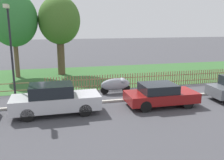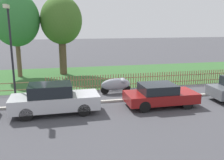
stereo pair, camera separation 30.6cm
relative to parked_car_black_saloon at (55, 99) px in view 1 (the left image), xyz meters
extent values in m
plane|color=#424247|center=(6.60, 1.11, -0.77)|extent=(120.00, 120.00, 0.00)
cube|color=#B2ADA3|center=(6.60, 1.21, -0.71)|extent=(43.37, 0.20, 0.12)
cube|color=#33602D|center=(6.60, 8.71, -0.77)|extent=(43.37, 9.37, 0.01)
cube|color=olive|center=(6.60, 4.04, -0.48)|extent=(43.37, 0.03, 0.05)
cube|color=olive|center=(6.60, 4.04, -0.01)|extent=(43.37, 0.03, 0.05)
cube|color=olive|center=(-0.55, 4.02, -0.24)|extent=(0.06, 0.03, 1.06)
cube|color=olive|center=(-0.37, 4.02, -0.24)|extent=(0.06, 0.03, 1.06)
cube|color=olive|center=(-0.19, 4.02, -0.24)|extent=(0.06, 0.03, 1.06)
cube|color=olive|center=(-0.01, 4.02, -0.24)|extent=(0.06, 0.03, 1.06)
cube|color=olive|center=(0.18, 4.02, -0.24)|extent=(0.06, 0.03, 1.06)
cube|color=olive|center=(0.36, 4.02, -0.24)|extent=(0.06, 0.03, 1.06)
cube|color=olive|center=(0.54, 4.02, -0.24)|extent=(0.06, 0.03, 1.06)
cube|color=olive|center=(0.72, 4.02, -0.24)|extent=(0.06, 0.03, 1.06)
cube|color=olive|center=(0.90, 4.02, -0.24)|extent=(0.06, 0.03, 1.06)
cube|color=olive|center=(1.08, 4.02, -0.24)|extent=(0.06, 0.03, 1.06)
cube|color=olive|center=(1.26, 4.02, -0.24)|extent=(0.06, 0.03, 1.06)
cube|color=olive|center=(1.44, 4.02, -0.24)|extent=(0.06, 0.03, 1.06)
cube|color=olive|center=(1.62, 4.02, -0.24)|extent=(0.06, 0.03, 1.06)
cube|color=olive|center=(1.81, 4.02, -0.24)|extent=(0.06, 0.03, 1.06)
cube|color=olive|center=(1.99, 4.02, -0.24)|extent=(0.06, 0.03, 1.06)
cube|color=olive|center=(2.17, 4.02, -0.24)|extent=(0.06, 0.03, 1.06)
cube|color=olive|center=(2.35, 4.02, -0.24)|extent=(0.06, 0.03, 1.06)
cube|color=olive|center=(2.53, 4.02, -0.24)|extent=(0.06, 0.03, 1.06)
cube|color=olive|center=(2.71, 4.02, -0.24)|extent=(0.06, 0.03, 1.06)
cube|color=olive|center=(2.89, 4.02, -0.24)|extent=(0.06, 0.03, 1.06)
cube|color=olive|center=(3.07, 4.02, -0.24)|extent=(0.06, 0.03, 1.06)
cube|color=olive|center=(3.25, 4.02, -0.24)|extent=(0.06, 0.03, 1.06)
cube|color=olive|center=(3.44, 4.02, -0.24)|extent=(0.06, 0.03, 1.06)
cube|color=olive|center=(3.62, 4.02, -0.24)|extent=(0.06, 0.03, 1.06)
cube|color=olive|center=(3.80, 4.02, -0.24)|extent=(0.06, 0.03, 1.06)
cube|color=olive|center=(3.98, 4.02, -0.24)|extent=(0.06, 0.03, 1.06)
cube|color=olive|center=(4.16, 4.02, -0.24)|extent=(0.06, 0.03, 1.06)
cube|color=olive|center=(4.34, 4.02, -0.24)|extent=(0.06, 0.03, 1.06)
cube|color=olive|center=(4.52, 4.02, -0.24)|extent=(0.06, 0.03, 1.06)
cube|color=olive|center=(4.70, 4.02, -0.24)|extent=(0.06, 0.03, 1.06)
cube|color=olive|center=(4.88, 4.02, -0.24)|extent=(0.06, 0.03, 1.06)
cube|color=olive|center=(5.06, 4.02, -0.24)|extent=(0.06, 0.03, 1.06)
cube|color=olive|center=(5.25, 4.02, -0.24)|extent=(0.06, 0.03, 1.06)
cube|color=olive|center=(5.43, 4.02, -0.24)|extent=(0.06, 0.03, 1.06)
cube|color=olive|center=(5.61, 4.02, -0.24)|extent=(0.06, 0.03, 1.06)
cube|color=olive|center=(5.79, 4.02, -0.24)|extent=(0.06, 0.03, 1.06)
cube|color=olive|center=(5.97, 4.02, -0.24)|extent=(0.06, 0.03, 1.06)
cube|color=olive|center=(6.15, 4.02, -0.24)|extent=(0.06, 0.03, 1.06)
cube|color=olive|center=(6.33, 4.02, -0.24)|extent=(0.06, 0.03, 1.06)
cube|color=olive|center=(6.51, 4.02, -0.24)|extent=(0.06, 0.03, 1.06)
cube|color=olive|center=(6.69, 4.02, -0.24)|extent=(0.06, 0.03, 1.06)
cube|color=olive|center=(6.88, 4.02, -0.24)|extent=(0.06, 0.03, 1.06)
cube|color=olive|center=(7.06, 4.02, -0.24)|extent=(0.06, 0.03, 1.06)
cube|color=olive|center=(7.24, 4.02, -0.24)|extent=(0.06, 0.03, 1.06)
cube|color=olive|center=(7.42, 4.02, -0.24)|extent=(0.06, 0.03, 1.06)
cube|color=olive|center=(7.60, 4.02, -0.24)|extent=(0.06, 0.03, 1.06)
cube|color=olive|center=(7.78, 4.02, -0.24)|extent=(0.06, 0.03, 1.06)
cube|color=olive|center=(7.96, 4.02, -0.24)|extent=(0.06, 0.03, 1.06)
cube|color=olive|center=(8.14, 4.02, -0.24)|extent=(0.06, 0.03, 1.06)
cube|color=olive|center=(8.32, 4.02, -0.24)|extent=(0.06, 0.03, 1.06)
cube|color=olive|center=(8.51, 4.02, -0.24)|extent=(0.06, 0.03, 1.06)
cube|color=olive|center=(8.69, 4.02, -0.24)|extent=(0.06, 0.03, 1.06)
cube|color=olive|center=(8.87, 4.02, -0.24)|extent=(0.06, 0.03, 1.06)
cube|color=olive|center=(9.05, 4.02, -0.24)|extent=(0.06, 0.03, 1.06)
cube|color=olive|center=(9.23, 4.02, -0.24)|extent=(0.06, 0.03, 1.06)
cube|color=olive|center=(9.41, 4.02, -0.24)|extent=(0.06, 0.03, 1.06)
cube|color=olive|center=(9.59, 4.02, -0.24)|extent=(0.06, 0.03, 1.06)
cube|color=olive|center=(9.77, 4.02, -0.24)|extent=(0.06, 0.03, 1.06)
cube|color=olive|center=(9.95, 4.02, -0.24)|extent=(0.06, 0.03, 1.06)
cube|color=olive|center=(10.13, 4.02, -0.24)|extent=(0.06, 0.03, 1.06)
cube|color=olive|center=(10.32, 4.02, -0.24)|extent=(0.06, 0.03, 1.06)
cube|color=olive|center=(10.50, 4.02, -0.24)|extent=(0.06, 0.03, 1.06)
cube|color=olive|center=(10.68, 4.02, -0.24)|extent=(0.06, 0.03, 1.06)
cube|color=olive|center=(10.86, 4.02, -0.24)|extent=(0.06, 0.03, 1.06)
cube|color=olive|center=(11.04, 4.02, -0.24)|extent=(0.06, 0.03, 1.06)
cube|color=olive|center=(11.22, 4.02, -0.24)|extent=(0.06, 0.03, 1.06)
cube|color=olive|center=(11.40, 4.02, -0.24)|extent=(0.06, 0.03, 1.06)
cube|color=olive|center=(11.58, 4.02, -0.24)|extent=(0.06, 0.03, 1.06)
cube|color=olive|center=(11.76, 4.02, -0.24)|extent=(0.06, 0.03, 1.06)
cube|color=olive|center=(11.95, 4.02, -0.24)|extent=(0.06, 0.03, 1.06)
cube|color=olive|center=(12.13, 4.02, -0.24)|extent=(0.06, 0.03, 1.06)
cube|color=olive|center=(12.31, 4.02, -0.24)|extent=(0.06, 0.03, 1.06)
cube|color=olive|center=(12.49, 4.02, -0.24)|extent=(0.06, 0.03, 1.06)
cube|color=olive|center=(12.67, 4.02, -0.24)|extent=(0.06, 0.03, 1.06)
cube|color=olive|center=(12.85, 4.02, -0.24)|extent=(0.06, 0.03, 1.06)
cube|color=#BCBCC1|center=(0.06, 0.00, -0.16)|extent=(4.40, 1.70, 0.69)
cube|color=black|center=(-0.16, 0.00, 0.48)|extent=(2.12, 1.51, 0.59)
cylinder|color=black|center=(1.40, 0.77, -0.45)|extent=(0.64, 0.15, 0.64)
cylinder|color=black|center=(1.42, -0.74, -0.45)|extent=(0.64, 0.15, 0.64)
cylinder|color=black|center=(-1.31, 0.74, -0.45)|extent=(0.64, 0.15, 0.64)
cylinder|color=black|center=(-1.29, -0.77, -0.45)|extent=(0.64, 0.15, 0.64)
cube|color=maroon|center=(5.73, -0.08, -0.24)|extent=(3.91, 1.77, 0.53)
cube|color=black|center=(5.53, -0.08, 0.26)|extent=(1.88, 1.59, 0.47)
cylinder|color=black|center=(6.94, 0.74, -0.46)|extent=(0.62, 0.14, 0.62)
cylinder|color=black|center=(6.94, -0.89, -0.46)|extent=(0.62, 0.14, 0.62)
cylinder|color=black|center=(4.52, 0.73, -0.46)|extent=(0.62, 0.14, 0.62)
cylinder|color=black|center=(4.52, -0.89, -0.46)|extent=(0.62, 0.14, 0.62)
cylinder|color=black|center=(9.71, 0.64, -0.44)|extent=(0.66, 0.16, 0.66)
cylinder|color=black|center=(4.65, 3.03, -0.51)|extent=(0.53, 0.15, 0.53)
cylinder|color=black|center=(3.17, 2.90, -0.51)|extent=(0.53, 0.15, 0.53)
ellipsoid|color=gray|center=(3.91, 2.97, -0.17)|extent=(2.01, 0.74, 0.79)
ellipsoid|color=gray|center=(4.38, 3.01, 0.04)|extent=(0.52, 0.75, 0.37)
cylinder|color=brown|center=(-2.93, 9.84, 1.02)|extent=(0.37, 0.37, 3.58)
ellipsoid|color=#337A38|center=(-2.93, 9.84, 4.03)|extent=(3.86, 3.86, 4.44)
cylinder|color=brown|center=(0.75, 10.10, 1.03)|extent=(0.63, 0.63, 3.61)
ellipsoid|color=#426B28|center=(0.75, 10.10, 3.97)|extent=(3.57, 3.57, 4.10)
cylinder|color=black|center=(-2.09, 1.67, 1.83)|extent=(0.11, 0.11, 5.21)
cube|color=beige|center=(-2.09, 1.32, 4.54)|extent=(0.20, 0.76, 0.18)
camera|label=1|loc=(-0.04, -12.32, 3.74)|focal=40.00mm
camera|label=2|loc=(0.26, -12.39, 3.74)|focal=40.00mm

